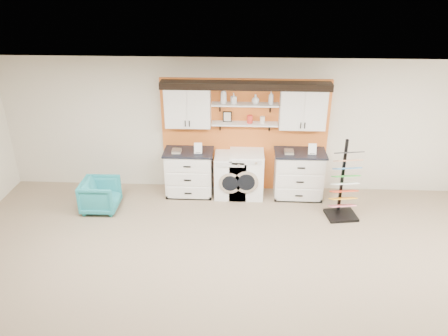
# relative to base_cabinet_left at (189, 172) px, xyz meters

# --- Properties ---
(floor) EXTENTS (10.00, 10.00, 0.00)m
(floor) POSITION_rel_base_cabinet_left_xyz_m (1.13, -3.64, -0.49)
(floor) COLOR gray
(floor) RESTS_ON ground
(ceiling) EXTENTS (10.00, 10.00, 0.00)m
(ceiling) POSITION_rel_base_cabinet_left_xyz_m (1.13, -3.64, 2.31)
(ceiling) COLOR white
(ceiling) RESTS_ON wall_back
(wall_back) EXTENTS (10.00, 0.00, 10.00)m
(wall_back) POSITION_rel_base_cabinet_left_xyz_m (1.13, 0.36, 0.91)
(wall_back) COLOR beige
(wall_back) RESTS_ON floor
(accent_panel) EXTENTS (3.40, 0.07, 2.40)m
(accent_panel) POSITION_rel_base_cabinet_left_xyz_m (1.13, 0.32, 0.71)
(accent_panel) COLOR #D06323
(accent_panel) RESTS_ON wall_back
(upper_cabinet_left) EXTENTS (0.90, 0.35, 0.84)m
(upper_cabinet_left) POSITION_rel_base_cabinet_left_xyz_m (-0.00, 0.15, 1.39)
(upper_cabinet_left) COLOR silver
(upper_cabinet_left) RESTS_ON wall_back
(upper_cabinet_right) EXTENTS (0.90, 0.35, 0.84)m
(upper_cabinet_right) POSITION_rel_base_cabinet_left_xyz_m (2.26, 0.15, 1.39)
(upper_cabinet_right) COLOR silver
(upper_cabinet_right) RESTS_ON wall_back
(shelf_lower) EXTENTS (1.32, 0.28, 0.03)m
(shelf_lower) POSITION_rel_base_cabinet_left_xyz_m (1.13, 0.16, 1.04)
(shelf_lower) COLOR silver
(shelf_lower) RESTS_ON wall_back
(shelf_upper) EXTENTS (1.32, 0.28, 0.03)m
(shelf_upper) POSITION_rel_base_cabinet_left_xyz_m (1.13, 0.16, 1.44)
(shelf_upper) COLOR silver
(shelf_upper) RESTS_ON wall_back
(crown_molding) EXTENTS (3.30, 0.41, 0.13)m
(crown_molding) POSITION_rel_base_cabinet_left_xyz_m (1.13, 0.17, 1.84)
(crown_molding) COLOR black
(crown_molding) RESTS_ON wall_back
(picture_frame) EXTENTS (0.18, 0.02, 0.22)m
(picture_frame) POSITION_rel_base_cabinet_left_xyz_m (0.78, 0.21, 1.17)
(picture_frame) COLOR black
(picture_frame) RESTS_ON shelf_lower
(canister_red) EXTENTS (0.11, 0.11, 0.16)m
(canister_red) POSITION_rel_base_cabinet_left_xyz_m (1.23, 0.16, 1.14)
(canister_red) COLOR red
(canister_red) RESTS_ON shelf_lower
(canister_cream) EXTENTS (0.10, 0.10, 0.14)m
(canister_cream) POSITION_rel_base_cabinet_left_xyz_m (1.48, 0.16, 1.13)
(canister_cream) COLOR silver
(canister_cream) RESTS_ON shelf_lower
(base_cabinet_left) EXTENTS (1.00, 0.66, 0.98)m
(base_cabinet_left) POSITION_rel_base_cabinet_left_xyz_m (0.00, 0.00, 0.00)
(base_cabinet_left) COLOR silver
(base_cabinet_left) RESTS_ON floor
(base_cabinet_right) EXTENTS (1.03, 0.66, 1.01)m
(base_cabinet_right) POSITION_rel_base_cabinet_left_xyz_m (2.26, -0.00, 0.01)
(base_cabinet_right) COLOR silver
(base_cabinet_right) RESTS_ON floor
(washer) EXTENTS (0.65, 0.71, 0.91)m
(washer) POSITION_rel_base_cabinet_left_xyz_m (0.86, -0.00, -0.04)
(washer) COLOR white
(washer) RESTS_ON floor
(dryer) EXTENTS (0.70, 0.71, 0.97)m
(dryer) POSITION_rel_base_cabinet_left_xyz_m (1.19, -0.00, -0.00)
(dryer) COLOR white
(dryer) RESTS_ON floor
(sample_rack) EXTENTS (0.63, 0.55, 1.54)m
(sample_rack) POSITION_rel_base_cabinet_left_xyz_m (3.03, -0.76, 0.01)
(sample_rack) COLOR black
(sample_rack) RESTS_ON floor
(armchair) EXTENTS (0.71, 0.69, 0.64)m
(armchair) POSITION_rel_base_cabinet_left_xyz_m (-1.67, -0.74, -0.17)
(armchair) COLOR teal
(armchair) RESTS_ON floor
(soap_bottle_a) EXTENTS (0.14, 0.14, 0.33)m
(soap_bottle_a) POSITION_rel_base_cabinet_left_xyz_m (0.71, 0.16, 1.62)
(soap_bottle_a) COLOR silver
(soap_bottle_a) RESTS_ON shelf_upper
(soap_bottle_b) EXTENTS (0.13, 0.13, 0.21)m
(soap_bottle_b) POSITION_rel_base_cabinet_left_xyz_m (0.90, 0.16, 1.56)
(soap_bottle_b) COLOR silver
(soap_bottle_b) RESTS_ON shelf_upper
(soap_bottle_c) EXTENTS (0.21, 0.21, 0.19)m
(soap_bottle_c) POSITION_rel_base_cabinet_left_xyz_m (1.33, 0.16, 1.55)
(soap_bottle_c) COLOR silver
(soap_bottle_c) RESTS_ON shelf_upper
(soap_bottle_d) EXTENTS (0.14, 0.14, 0.27)m
(soap_bottle_d) POSITION_rel_base_cabinet_left_xyz_m (1.63, 0.16, 1.59)
(soap_bottle_d) COLOR silver
(soap_bottle_d) RESTS_ON shelf_upper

